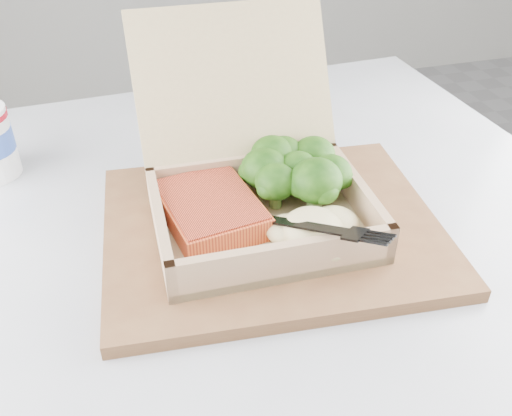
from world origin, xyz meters
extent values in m
cube|color=#ADB0B7|center=(-0.56, -0.05, 0.74)|extent=(0.93, 0.93, 0.03)
cube|color=brown|center=(-0.54, -0.04, 0.77)|extent=(0.39, 0.32, 0.02)
cube|color=tan|center=(-0.55, -0.05, 0.78)|extent=(0.23, 0.18, 0.01)
cube|color=#9E7B5B|center=(-0.66, -0.05, 0.80)|extent=(0.01, 0.18, 0.05)
cube|color=#9E7B5B|center=(-0.44, -0.06, 0.80)|extent=(0.01, 0.18, 0.05)
cube|color=#9E7B5B|center=(-0.55, -0.14, 0.80)|extent=(0.23, 0.01, 0.05)
cube|color=#9E7B5B|center=(-0.55, 0.03, 0.80)|extent=(0.23, 0.01, 0.05)
cube|color=tan|center=(-0.55, 0.08, 0.89)|extent=(0.23, 0.10, 0.16)
cube|color=orange|center=(-0.60, -0.03, 0.80)|extent=(0.11, 0.14, 0.03)
ellipsoid|color=beige|center=(-0.51, -0.10, 0.80)|extent=(0.10, 0.09, 0.04)
cube|color=black|center=(-0.56, -0.06, 0.82)|extent=(0.07, 0.10, 0.04)
cube|color=black|center=(-0.51, -0.13, 0.82)|extent=(0.05, 0.05, 0.02)
cube|color=white|center=(-0.52, 0.13, 0.76)|extent=(0.11, 0.15, 0.00)
camera|label=1|loc=(-0.69, -0.53, 1.16)|focal=40.00mm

